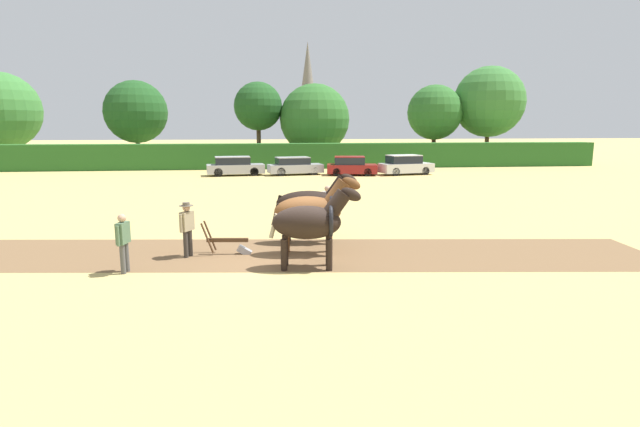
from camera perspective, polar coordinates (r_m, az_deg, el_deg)
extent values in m
plane|color=tan|center=(14.70, -3.66, -5.70)|extent=(240.00, 240.00, 0.00)
cube|color=brown|center=(16.46, -17.66, -4.43)|extent=(30.88, 7.29, 0.01)
cube|color=#286023|center=(46.26, -5.74, 6.56)|extent=(62.38, 1.93, 2.27)
cylinder|color=brown|center=(58.41, -32.34, 6.27)|extent=(0.44, 0.44, 3.25)
sphere|color=#387533|center=(58.37, -32.69, 9.85)|extent=(7.44, 7.44, 7.44)
cylinder|color=#423323|center=(53.31, -20.07, 7.15)|extent=(0.44, 0.44, 3.53)
sphere|color=#1E4C1E|center=(53.27, -20.30, 10.84)|extent=(6.11, 6.11, 6.11)
cylinder|color=#423323|center=(51.91, -7.00, 8.14)|extent=(0.44, 0.44, 4.46)
sphere|color=#1E4C1E|center=(51.91, -7.09, 12.08)|extent=(4.87, 4.87, 4.87)
cylinder|color=#4C3823|center=(51.84, -0.61, 7.16)|extent=(0.44, 0.44, 2.57)
sphere|color=#2D6628|center=(51.77, -0.62, 10.74)|extent=(7.12, 7.12, 7.12)
cylinder|color=#423323|center=(54.35, 12.85, 7.63)|extent=(0.44, 0.44, 3.66)
sphere|color=#2D6628|center=(54.32, 12.99, 11.20)|extent=(5.68, 5.68, 5.68)
cylinder|color=#4C3823|center=(56.40, 18.52, 7.77)|extent=(0.44, 0.44, 4.30)
sphere|color=#387533|center=(56.42, 18.77, 12.00)|extent=(7.35, 7.35, 7.35)
cylinder|color=gray|center=(88.31, -1.39, 10.19)|extent=(2.51, 2.51, 8.06)
cone|color=slate|center=(88.77, -1.41, 15.97)|extent=(2.76, 2.76, 9.85)
ellipsoid|color=black|center=(13.92, -1.54, -1.03)|extent=(2.03, 1.19, 0.94)
cylinder|color=black|center=(14.38, 1.01, -4.20)|extent=(0.18, 0.18, 0.89)
cylinder|color=black|center=(13.85, 1.06, -4.76)|extent=(0.18, 0.18, 0.89)
cylinder|color=black|center=(14.40, -4.00, -4.20)|extent=(0.18, 0.18, 0.89)
cylinder|color=black|center=(13.88, -4.14, -4.76)|extent=(0.18, 0.18, 0.89)
cylinder|color=black|center=(13.84, 1.85, 1.00)|extent=(0.86, 0.53, 0.91)
ellipsoid|color=black|center=(13.82, 3.56, 2.20)|extent=(0.70, 0.33, 0.54)
cube|color=gray|center=(13.81, 2.61, 1.82)|extent=(0.42, 0.12, 0.56)
cylinder|color=gray|center=(13.99, -5.29, -1.43)|extent=(0.31, 0.15, 0.71)
torus|color=black|center=(13.91, 1.25, -0.73)|extent=(0.21, 0.96, 0.95)
ellipsoid|color=brown|center=(15.43, -1.42, 0.25)|extent=(2.17, 1.21, 0.94)
cylinder|color=brown|center=(15.87, 1.05, -2.74)|extent=(0.18, 0.18, 0.94)
cylinder|color=brown|center=(15.34, 1.10, -3.20)|extent=(0.18, 0.18, 0.94)
cylinder|color=brown|center=(15.90, -3.82, -2.74)|extent=(0.18, 0.18, 0.94)
cylinder|color=brown|center=(15.37, -3.94, -3.20)|extent=(0.18, 0.18, 0.94)
cylinder|color=brown|center=(15.35, 1.86, 2.24)|extent=(0.92, 0.54, 0.99)
ellipsoid|color=brown|center=(15.33, 3.60, 3.46)|extent=(0.70, 0.33, 0.54)
cube|color=black|center=(15.33, 2.63, 2.98)|extent=(0.47, 0.13, 0.62)
cylinder|color=black|center=(15.49, -5.06, -0.12)|extent=(0.31, 0.15, 0.71)
torus|color=black|center=(15.42, 1.28, 0.52)|extent=(0.21, 0.96, 0.95)
ellipsoid|color=black|center=(16.94, -1.33, 1.24)|extent=(2.28, 1.09, 0.82)
cylinder|color=black|center=(17.34, 1.06, -1.50)|extent=(0.18, 0.18, 1.02)
cylinder|color=black|center=(16.87, 1.10, -1.82)|extent=(0.18, 0.18, 1.02)
cylinder|color=black|center=(17.36, -3.66, -1.50)|extent=(0.18, 0.18, 1.02)
cylinder|color=black|center=(16.90, -3.75, -1.82)|extent=(0.18, 0.18, 1.02)
cylinder|color=black|center=(16.88, 1.84, 2.89)|extent=(0.83, 0.47, 0.90)
ellipsoid|color=black|center=(16.87, 3.31, 3.92)|extent=(0.70, 0.33, 0.54)
cube|color=black|center=(16.87, 2.49, 3.47)|extent=(0.44, 0.13, 0.58)
cylinder|color=black|center=(17.01, -4.84, 0.94)|extent=(0.31, 0.15, 0.71)
torus|color=black|center=(16.94, 1.28, 1.45)|extent=(0.20, 0.85, 0.84)
cube|color=#4C331E|center=(15.86, -10.53, -2.99)|extent=(1.30, 0.24, 0.12)
cube|color=#939399|center=(15.85, -8.65, -4.24)|extent=(0.50, 0.25, 0.39)
cylinder|color=#4C331E|center=(16.14, -12.46, -2.47)|extent=(0.40, 0.10, 0.96)
cylinder|color=#4C331E|center=(15.76, -12.76, -2.79)|extent=(0.40, 0.10, 0.96)
cylinder|color=#38332D|center=(15.88, -14.62, -3.27)|extent=(0.14, 0.14, 0.83)
cylinder|color=#38332D|center=(15.72, -15.09, -3.43)|extent=(0.14, 0.14, 0.83)
cube|color=tan|center=(15.65, -14.97, -0.84)|extent=(0.41, 0.52, 0.58)
sphere|color=tan|center=(15.58, -15.04, 0.64)|extent=(0.22, 0.22, 0.22)
cylinder|color=tan|center=(15.88, -14.35, -0.74)|extent=(0.09, 0.09, 0.55)
cylinder|color=tan|center=(15.44, -15.61, -1.11)|extent=(0.09, 0.09, 0.55)
cylinder|color=#665B4C|center=(15.57, -15.05, 0.88)|extent=(0.42, 0.42, 0.02)
cylinder|color=#665B4C|center=(15.57, -15.06, 1.06)|extent=(0.21, 0.21, 0.10)
cylinder|color=#28334C|center=(19.16, 0.63, -0.60)|extent=(0.14, 0.14, 0.87)
cylinder|color=#28334C|center=(18.99, 1.09, -0.69)|extent=(0.14, 0.14, 0.87)
cube|color=#B7B7BC|center=(18.95, 0.86, 1.56)|extent=(0.45, 0.53, 0.62)
sphere|color=tan|center=(18.89, 0.87, 2.85)|extent=(0.24, 0.24, 0.24)
cylinder|color=#B7B7BC|center=(19.17, 0.26, 1.60)|extent=(0.09, 0.09, 0.58)
cylinder|color=#B7B7BC|center=(18.73, 1.48, 1.39)|extent=(0.09, 0.09, 0.58)
cylinder|color=#4C4C4C|center=(14.77, -21.24, -4.66)|extent=(0.14, 0.14, 0.82)
cylinder|color=#4C4C4C|center=(14.58, -21.61, -4.87)|extent=(0.14, 0.14, 0.82)
cube|color=#4C6B4C|center=(14.52, -21.61, -2.07)|extent=(0.29, 0.51, 0.58)
sphere|color=tan|center=(14.44, -21.71, -0.48)|extent=(0.22, 0.22, 0.22)
cylinder|color=#4C6B4C|center=(14.77, -21.11, -1.93)|extent=(0.09, 0.09, 0.55)
cylinder|color=#4C6B4C|center=(14.27, -22.10, -2.40)|extent=(0.09, 0.09, 0.55)
cube|color=#A8A8B2|center=(40.21, -9.62, 5.07)|extent=(4.65, 2.26, 0.69)
cube|color=black|center=(40.14, -9.97, 5.95)|extent=(2.85, 1.87, 0.56)
cube|color=#A8A8B2|center=(40.12, -9.98, 6.39)|extent=(2.85, 1.87, 0.06)
cylinder|color=black|center=(41.09, -7.75, 4.95)|extent=(0.70, 0.30, 0.68)
cylinder|color=black|center=(39.59, -7.53, 4.76)|extent=(0.70, 0.30, 0.68)
cylinder|color=black|center=(40.91, -11.63, 4.81)|extent=(0.70, 0.30, 0.68)
cylinder|color=black|center=(39.40, -11.55, 4.62)|extent=(0.70, 0.30, 0.68)
cube|color=#A8A8B2|center=(40.23, -2.84, 5.17)|extent=(4.54, 2.44, 0.66)
cube|color=black|center=(40.13, -3.15, 6.01)|extent=(2.82, 1.97, 0.53)
cube|color=#A8A8B2|center=(40.11, -3.15, 6.42)|extent=(2.82, 1.97, 0.06)
cylinder|color=black|center=(41.30, -1.28, 5.07)|extent=(0.70, 0.34, 0.68)
cylinder|color=black|center=(39.88, -0.71, 4.89)|extent=(0.70, 0.34, 0.68)
cylinder|color=black|center=(40.67, -4.92, 4.95)|extent=(0.70, 0.34, 0.68)
cylinder|color=black|center=(39.22, -4.47, 4.77)|extent=(0.70, 0.34, 0.68)
cube|color=maroon|center=(39.95, 3.67, 5.13)|extent=(4.16, 2.41, 0.69)
cube|color=black|center=(39.89, 3.40, 6.04)|extent=(2.58, 1.99, 0.58)
cube|color=maroon|center=(39.87, 3.40, 6.50)|extent=(2.58, 1.99, 0.06)
cylinder|color=black|center=(40.83, 5.35, 4.93)|extent=(0.65, 0.31, 0.62)
cylinder|color=black|center=(39.21, 5.49, 4.71)|extent=(0.65, 0.31, 0.62)
cylinder|color=black|center=(40.76, 1.92, 4.96)|extent=(0.65, 0.31, 0.62)
cylinder|color=black|center=(39.14, 1.92, 4.74)|extent=(0.65, 0.31, 0.62)
cube|color=silver|center=(40.93, 9.81, 5.17)|extent=(4.48, 2.57, 0.73)
cube|color=black|center=(40.79, 9.57, 6.10)|extent=(2.79, 2.07, 0.61)
cube|color=silver|center=(40.76, 9.58, 6.58)|extent=(2.79, 2.07, 0.06)
cylinder|color=black|center=(42.26, 10.88, 4.99)|extent=(0.68, 0.34, 0.65)
cylinder|color=black|center=(40.90, 11.93, 4.79)|extent=(0.68, 0.34, 0.65)
cylinder|color=black|center=(41.07, 7.67, 4.94)|extent=(0.68, 0.34, 0.65)
cylinder|color=black|center=(39.67, 8.64, 4.73)|extent=(0.68, 0.34, 0.65)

